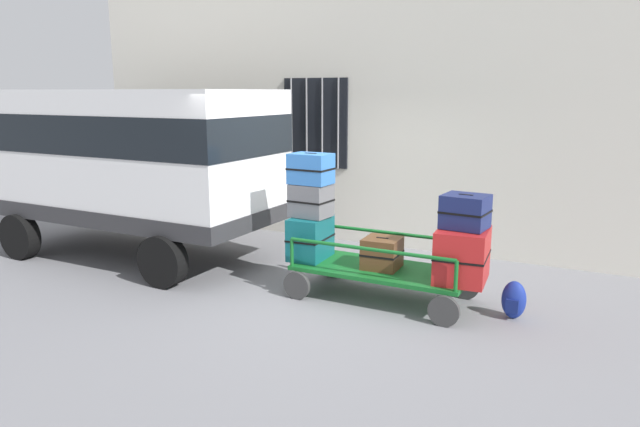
{
  "coord_description": "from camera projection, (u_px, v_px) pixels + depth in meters",
  "views": [
    {
      "loc": [
        3.36,
        -6.43,
        2.53
      ],
      "look_at": [
        0.03,
        -0.02,
        1.0
      ],
      "focal_mm": 32.53,
      "sensor_mm": 36.0,
      "label": 1
    }
  ],
  "objects": [
    {
      "name": "cart_railing",
      "position": [
        382.0,
        244.0,
        7.06
      ],
      "size": [
        2.1,
        0.9,
        0.37
      ],
      "color": "#146023",
      "rests_on": "luggage_cart"
    },
    {
      "name": "van",
      "position": [
        131.0,
        155.0,
        8.82
      ],
      "size": [
        4.52,
        2.11,
        2.55
      ],
      "color": "white",
      "rests_on": "ground"
    },
    {
      "name": "backpack",
      "position": [
        514.0,
        300.0,
        6.54
      ],
      "size": [
        0.27,
        0.22,
        0.44
      ],
      "color": "navy",
      "rests_on": "ground"
    },
    {
      "name": "suitcase_center_middle",
      "position": [
        465.0,
        211.0,
        6.52
      ],
      "size": [
        0.53,
        0.47,
        0.39
      ],
      "color": "navy",
      "rests_on": "suitcase_center_bottom"
    },
    {
      "name": "ground_plane",
      "position": [
        319.0,
        287.0,
        7.62
      ],
      "size": [
        40.0,
        40.0,
        0.0
      ],
      "primitive_type": "plane",
      "color": "gray"
    },
    {
      "name": "suitcase_midleft_bottom",
      "position": [
        382.0,
        253.0,
        7.09
      ],
      "size": [
        0.46,
        0.46,
        0.38
      ],
      "color": "brown",
      "rests_on": "luggage_cart"
    },
    {
      "name": "suitcase_center_bottom",
      "position": [
        462.0,
        255.0,
        6.59
      ],
      "size": [
        0.62,
        0.75,
        0.61
      ],
      "color": "#B21E1E",
      "rests_on": "luggage_cart"
    },
    {
      "name": "suitcase_left_bottom",
      "position": [
        310.0,
        238.0,
        7.5
      ],
      "size": [
        0.47,
        0.65,
        0.55
      ],
      "color": "#0F5960",
      "rests_on": "luggage_cart"
    },
    {
      "name": "suitcase_left_top",
      "position": [
        311.0,
        169.0,
        7.33
      ],
      "size": [
        0.53,
        0.4,
        0.39
      ],
      "color": "#3372C6",
      "rests_on": "suitcase_left_middle"
    },
    {
      "name": "building_wall",
      "position": [
        392.0,
        93.0,
        9.32
      ],
      "size": [
        12.0,
        0.38,
        5.0
      ],
      "color": "silver",
      "rests_on": "ground"
    },
    {
      "name": "luggage_cart",
      "position": [
        381.0,
        273.0,
        7.14
      ],
      "size": [
        2.2,
        1.03,
        0.4
      ],
      "color": "#146023",
      "rests_on": "ground"
    },
    {
      "name": "suitcase_left_middle",
      "position": [
        311.0,
        200.0,
        7.41
      ],
      "size": [
        0.51,
        0.43,
        0.42
      ],
      "color": "slate",
      "rests_on": "suitcase_left_bottom"
    }
  ]
}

